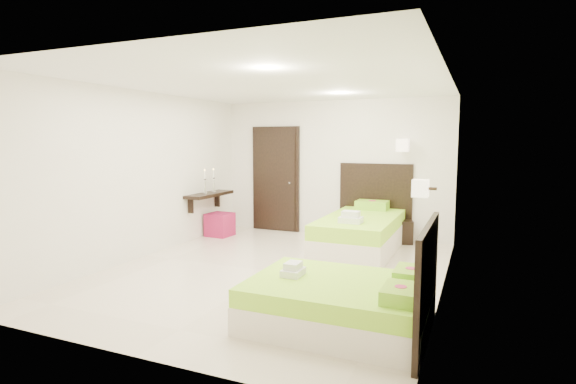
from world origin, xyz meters
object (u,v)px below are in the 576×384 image
at_px(bed_double, 345,301).
at_px(nightstand, 399,231).
at_px(bed_single, 362,231).
at_px(ottoman, 220,224).

height_order(bed_double, nightstand, bed_double).
xyz_separation_m(bed_single, ottoman, (-2.81, 0.07, -0.11)).
relative_size(bed_single, ottoman, 5.11).
bearing_deg(bed_single, ottoman, 178.62).
xyz_separation_m(bed_double, ottoman, (-3.42, 3.20, -0.04)).
xyz_separation_m(bed_double, nightstand, (-0.14, 3.98, -0.05)).
distance_m(bed_single, ottoman, 2.81).
bearing_deg(nightstand, bed_single, -133.96).
distance_m(nightstand, ottoman, 3.37).
bearing_deg(bed_single, bed_double, -78.96).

